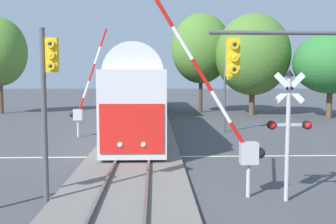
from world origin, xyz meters
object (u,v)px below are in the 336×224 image
maple_right_background (331,63)px  commuter_train (144,89)px  elm_centre_background (201,49)px  crossing_signal_mast (289,122)px  traffic_signal_far_side (227,85)px  crossing_gate_near (237,133)px  crossing_gate_far (81,104)px  traffic_signal_median (48,88)px  traffic_signal_near_right (321,73)px  oak_far_right (253,55)px

maple_right_background → commuter_train: bearing=-174.9°
commuter_train → elm_centre_background: bearing=53.2°
crossing_signal_mast → elm_centre_background: 31.18m
commuter_train → traffic_signal_far_side: size_ratio=7.82×
crossing_gate_near → crossing_gate_far: size_ratio=0.93×
commuter_train → traffic_signal_far_side: bearing=-51.0°
crossing_gate_near → traffic_signal_median: bearing=-173.5°
traffic_signal_near_right → crossing_gate_far: bearing=121.7°
traffic_signal_near_right → maple_right_background: size_ratio=0.66×
traffic_signal_near_right → crossing_gate_near: bearing=133.1°
crossing_gate_far → traffic_signal_median: size_ratio=1.31×
crossing_gate_far → oak_far_right: 20.99m
oak_far_right → maple_right_background: bearing=-28.2°
commuter_train → crossing_signal_mast: bearing=-77.3°
maple_right_background → elm_centre_background: (-11.46, 6.48, 1.76)m
traffic_signal_far_side → traffic_signal_median: traffic_signal_median is taller
traffic_signal_near_right → commuter_train: bearing=102.6°
crossing_gate_far → traffic_signal_far_side: (9.83, 1.89, 1.19)m
traffic_signal_far_side → maple_right_background: size_ratio=0.62×
crossing_signal_mast → maple_right_background: (12.34, 24.37, 2.68)m
crossing_gate_far → elm_centre_background: bearing=60.6°
crossing_signal_mast → elm_centre_background: bearing=88.4°
commuter_train → traffic_signal_far_side: 9.61m
crossing_gate_far → maple_right_background: (21.27, 10.90, 3.03)m
crossing_gate_far → oak_far_right: size_ratio=0.68×
crossing_gate_near → traffic_signal_near_right: (1.82, -1.95, 1.90)m
crossing_gate_near → commuter_train: bearing=99.2°
commuter_train → elm_centre_background: elm_centre_background is taller
traffic_signal_median → oak_far_right: size_ratio=0.52×
traffic_signal_far_side → maple_right_background: 14.68m
crossing_gate_near → crossing_signal_mast: bearing=-17.1°
crossing_gate_far → traffic_signal_median: (1.63, -13.67, 1.41)m
crossing_signal_mast → oak_far_right: 28.69m
elm_centre_background → crossing_gate_far: bearing=-119.4°
commuter_train → traffic_signal_median: 23.13m
maple_right_background → traffic_signal_median: bearing=-128.6°
commuter_train → crossing_gate_far: size_ratio=5.60×
crossing_gate_far → traffic_signal_far_side: size_ratio=1.40×
crossing_gate_near → traffic_signal_far_side: 15.14m
traffic_signal_median → elm_centre_background: elm_centre_background is taller
crossing_gate_far → traffic_signal_near_right: crossing_gate_far is taller
commuter_train → crossing_signal_mast: size_ratio=9.47×
commuter_train → maple_right_background: (17.47, 1.55, 2.41)m
traffic_signal_median → crossing_gate_far: bearing=96.8°
crossing_gate_near → oak_far_right: size_ratio=0.63×
traffic_signal_median → oak_far_right: (13.12, 28.05, 2.56)m
traffic_signal_near_right → oak_far_right: oak_far_right is taller
crossing_gate_far → maple_right_background: size_ratio=0.86×
elm_centre_background → oak_far_right: bearing=-31.2°
commuter_train → maple_right_background: maple_right_background is taller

